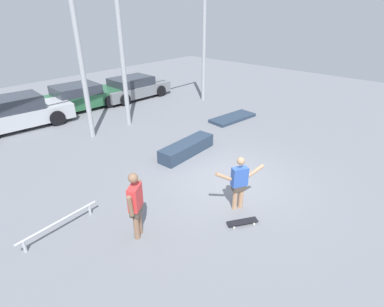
{
  "coord_description": "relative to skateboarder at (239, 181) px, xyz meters",
  "views": [
    {
      "loc": [
        -6.77,
        -4.54,
        4.98
      ],
      "look_at": [
        -0.41,
        1.19,
        0.69
      ],
      "focal_mm": 28.0,
      "sensor_mm": 36.0,
      "label": 1
    }
  ],
  "objects": [
    {
      "name": "ground_plane",
      "position": [
        1.01,
        1.01,
        -0.84
      ],
      "size": [
        36.0,
        36.0,
        0.0
      ],
      "primitive_type": "plane",
      "color": "slate"
    },
    {
      "name": "skateboarder",
      "position": [
        0.0,
        0.0,
        0.0
      ],
      "size": [
        1.26,
        0.76,
        1.54
      ],
      "rotation": [
        0.0,
        0.0,
        -0.51
      ],
      "color": "tan",
      "rests_on": "ground_plane"
    },
    {
      "name": "skateboard",
      "position": [
        -0.47,
        -0.48,
        -0.78
      ],
      "size": [
        0.78,
        0.61,
        0.08
      ],
      "rotation": [
        0.0,
        0.0,
        -0.57
      ],
      "color": "black",
      "rests_on": "ground_plane"
    },
    {
      "name": "grind_box",
      "position": [
        1.49,
        3.25,
        -0.61
      ],
      "size": [
        2.46,
        0.77,
        0.48
      ],
      "primitive_type": "cube",
      "rotation": [
        0.0,
        0.0,
        0.05
      ],
      "color": "#28384C",
      "rests_on": "ground_plane"
    },
    {
      "name": "manual_pad",
      "position": [
        5.69,
        4.15,
        -0.77
      ],
      "size": [
        2.48,
        1.2,
        0.15
      ],
      "primitive_type": "cube",
      "rotation": [
        0.0,
        0.0,
        -0.12
      ],
      "color": "#28384C",
      "rests_on": "ground_plane"
    },
    {
      "name": "grind_rail",
      "position": [
        -3.68,
        2.66,
        -0.58
      ],
      "size": [
        2.07,
        0.2,
        0.33
      ],
      "rotation": [
        0.0,
        0.0,
        0.07
      ],
      "color": "#B7BABF",
      "rests_on": "ground_plane"
    },
    {
      "name": "canopy_support_right",
      "position": [
        4.62,
        7.35,
        2.89
      ],
      "size": [
        5.53,
        0.2,
        6.16
      ],
      "color": "#A5A8AD",
      "rests_on": "ground_plane"
    },
    {
      "name": "parked_car_silver",
      "position": [
        -1.66,
        10.65,
        -0.16
      ],
      "size": [
        4.72,
        2.27,
        1.42
      ],
      "rotation": [
        0.0,
        0.0,
        -0.1
      ],
      "color": "#B7BABF",
      "rests_on": "ground_plane"
    },
    {
      "name": "parked_car_green",
      "position": [
        1.67,
        11.1,
        -0.22
      ],
      "size": [
        4.06,
        2.25,
        1.27
      ],
      "rotation": [
        0.0,
        0.0,
        -0.07
      ],
      "color": "#28603D",
      "rests_on": "ground_plane"
    },
    {
      "name": "parked_car_grey",
      "position": [
        4.86,
        10.65,
        -0.24
      ],
      "size": [
        4.19,
        2.08,
        1.22
      ],
      "rotation": [
        0.0,
        0.0,
        -0.03
      ],
      "color": "slate",
      "rests_on": "ground_plane"
    },
    {
      "name": "bystander",
      "position": [
        -2.48,
        1.14,
        0.09
      ],
      "size": [
        0.71,
        0.51,
        1.72
      ],
      "rotation": [
        0.0,
        0.0,
        3.71
      ],
      "color": "#8C664C",
      "rests_on": "ground_plane"
    }
  ]
}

